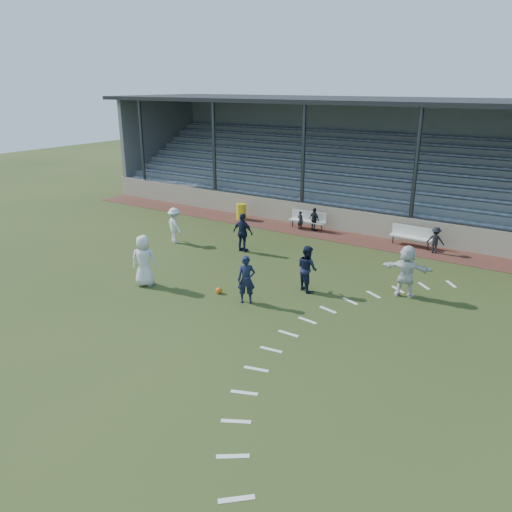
{
  "coord_description": "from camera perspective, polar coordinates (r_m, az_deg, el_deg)",
  "views": [
    {
      "loc": [
        9.62,
        -12.15,
        7.37
      ],
      "look_at": [
        0.0,
        2.5,
        1.3
      ],
      "focal_mm": 35.0,
      "sensor_mm": 36.0,
      "label": 1
    }
  ],
  "objects": [
    {
      "name": "bench_right",
      "position": [
        24.88,
        17.37,
        2.38
      ],
      "size": [
        2.02,
        0.54,
        0.95
      ],
      "rotation": [
        0.0,
        0.0,
        -0.04
      ],
      "color": "silver",
      "rests_on": "cinder_track"
    },
    {
      "name": "sub_left_near",
      "position": [
        26.53,
        5.09,
        4.07
      ],
      "size": [
        0.41,
        0.31,
        1.01
      ],
      "primitive_type": "imported",
      "rotation": [
        0.0,
        0.0,
        2.94
      ],
      "color": "black",
      "rests_on": "cinder_track"
    },
    {
      "name": "player_navy_lead",
      "position": [
        17.51,
        -1.11,
        -2.72
      ],
      "size": [
        0.75,
        0.68,
        1.73
      ],
      "primitive_type": "imported",
      "rotation": [
        0.0,
        0.0,
        0.54
      ],
      "color": "#121932",
      "rests_on": "ground"
    },
    {
      "name": "player_white_wing",
      "position": [
        24.55,
        -9.27,
        3.48
      ],
      "size": [
        1.27,
        0.99,
        1.73
      ],
      "primitive_type": "imported",
      "rotation": [
        0.0,
        0.0,
        2.78
      ],
      "color": "silver",
      "rests_on": "ground"
    },
    {
      "name": "grandstand",
      "position": [
        30.44,
        14.56,
        8.73
      ],
      "size": [
        34.6,
        9.0,
        6.61
      ],
      "color": "slate",
      "rests_on": "ground"
    },
    {
      "name": "player_navy_mid",
      "position": [
        18.65,
        5.87,
        -1.4
      ],
      "size": [
        1.06,
        1.0,
        1.75
      ],
      "primitive_type": "imported",
      "rotation": [
        0.0,
        0.0,
        2.62
      ],
      "color": "#121932",
      "rests_on": "ground"
    },
    {
      "name": "sub_left_far",
      "position": [
        26.36,
        6.68,
        4.16
      ],
      "size": [
        0.78,
        0.56,
        1.23
      ],
      "primitive_type": "imported",
      "rotation": [
        0.0,
        0.0,
        2.73
      ],
      "color": "black",
      "rests_on": "cinder_track"
    },
    {
      "name": "penalty_arc",
      "position": [
        15.24,
        7.94,
        -10.0
      ],
      "size": [
        3.89,
        14.63,
        0.01
      ],
      "color": "white",
      "rests_on": "ground"
    },
    {
      "name": "sub_right",
      "position": [
        24.15,
        19.82,
        1.73
      ],
      "size": [
        0.8,
        0.49,
        1.22
      ],
      "primitive_type": "imported",
      "rotation": [
        0.0,
        0.0,
        3.19
      ],
      "color": "black",
      "rests_on": "cinder_track"
    },
    {
      "name": "player_navy_wing",
      "position": [
        22.89,
        -1.5,
        2.68
      ],
      "size": [
        1.07,
        0.47,
        1.81
      ],
      "primitive_type": "imported",
      "rotation": [
        0.0,
        0.0,
        3.11
      ],
      "color": "#121932",
      "rests_on": "ground"
    },
    {
      "name": "bench_left",
      "position": [
        26.72,
        5.98,
        4.28
      ],
      "size": [
        2.01,
        0.52,
        0.95
      ],
      "rotation": [
        0.0,
        0.0,
        0.03
      ],
      "color": "silver",
      "rests_on": "cinder_track"
    },
    {
      "name": "cinder_track",
      "position": [
        25.69,
        9.85,
        2.17
      ],
      "size": [
        34.0,
        2.0,
        0.02
      ],
      "primitive_type": "cube",
      "color": "#4E271F",
      "rests_on": "ground"
    },
    {
      "name": "player_white_back",
      "position": [
        18.82,
        16.8,
        -1.65
      ],
      "size": [
        1.86,
        0.86,
        1.94
      ],
      "primitive_type": "imported",
      "rotation": [
        0.0,
        0.0,
        3.31
      ],
      "color": "silver",
      "rests_on": "ground"
    },
    {
      "name": "trash_bin",
      "position": [
        28.56,
        -1.7,
        5.11
      ],
      "size": [
        0.56,
        0.56,
        0.9
      ],
      "primitive_type": "cylinder",
      "color": "gold",
      "rests_on": "cinder_track"
    },
    {
      "name": "ground",
      "position": [
        17.17,
        -4.61,
        -6.4
      ],
      "size": [
        90.0,
        90.0,
        0.0
      ],
      "primitive_type": "plane",
      "color": "#2E3C18",
      "rests_on": "ground"
    },
    {
      "name": "retaining_wall",
      "position": [
        26.46,
        10.85,
        3.93
      ],
      "size": [
        34.0,
        0.18,
        1.2
      ],
      "primitive_type": "cube",
      "color": "tan",
      "rests_on": "ground"
    },
    {
      "name": "football",
      "position": [
        18.56,
        -4.26,
        -3.95
      ],
      "size": [
        0.24,
        0.24,
        0.24
      ],
      "primitive_type": "sphere",
      "color": "orange",
      "rests_on": "ground"
    },
    {
      "name": "player_white_lead",
      "position": [
        19.44,
        -12.68,
        -0.52
      ],
      "size": [
        1.16,
        1.03,
        2.0
      ],
      "primitive_type": "imported",
      "rotation": [
        0.0,
        0.0,
        3.65
      ],
      "color": "silver",
      "rests_on": "ground"
    }
  ]
}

